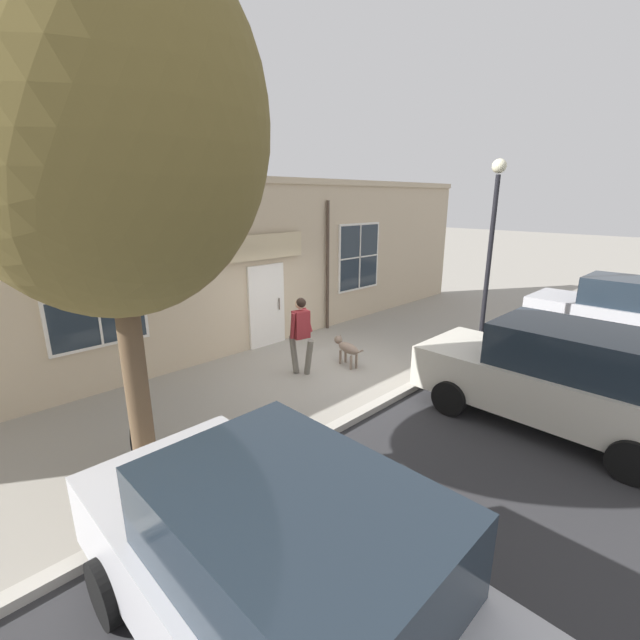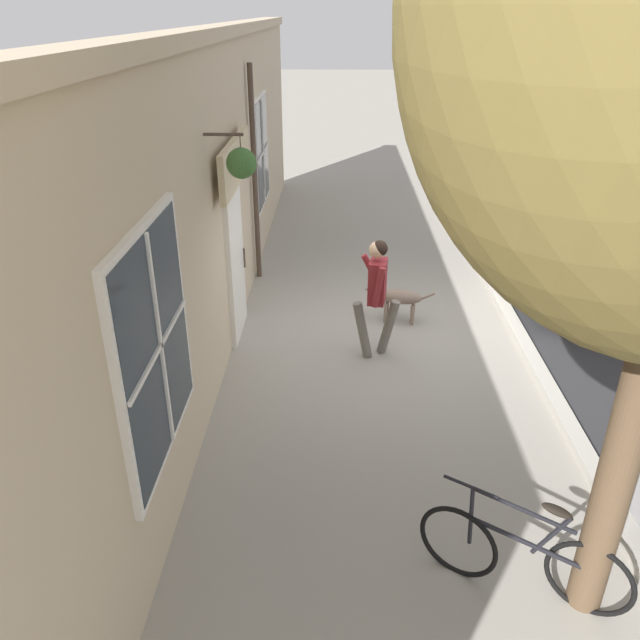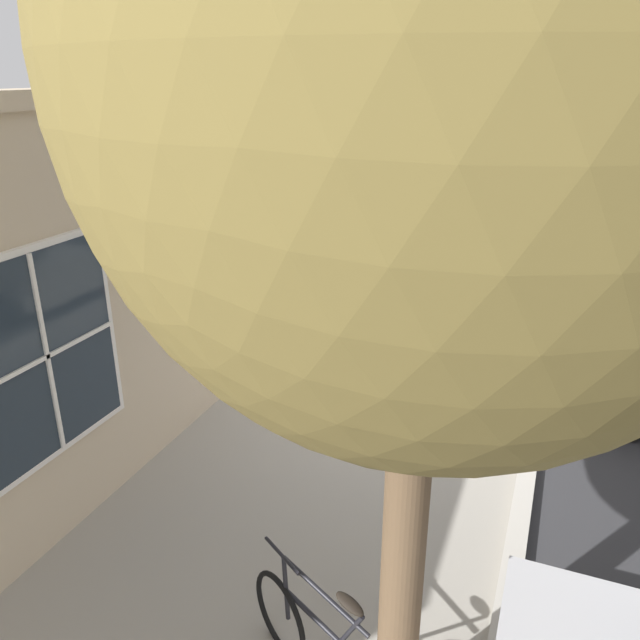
# 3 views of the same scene
# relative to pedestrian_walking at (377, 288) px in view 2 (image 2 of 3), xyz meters

# --- Properties ---
(ground_plane) EXTENTS (90.00, 90.00, 0.00)m
(ground_plane) POSITION_rel_pedestrian_walking_xyz_m (0.16, 0.42, -1.02)
(ground_plane) COLOR gray
(storefront_facade) EXTENTS (0.95, 18.00, 4.18)m
(storefront_facade) POSITION_rel_pedestrian_walking_xyz_m (-2.17, 0.42, 1.09)
(storefront_facade) COLOR #C6B293
(storefront_facade) RESTS_ON ground_plane
(pedestrian_walking) EXTENTS (0.68, 0.60, 1.70)m
(pedestrian_walking) POSITION_rel_pedestrian_walking_xyz_m (0.00, 0.00, 0.00)
(pedestrian_walking) COLOR #6B665B
(pedestrian_walking) RESTS_ON ground_plane
(dog_on_leash) EXTENTS (1.07, 0.38, 0.64)m
(dog_on_leash) POSITION_rel_pedestrian_walking_xyz_m (0.38, 1.06, -0.60)
(dog_on_leash) COLOR #7F6B5B
(dog_on_leash) RESTS_ON ground_plane
(leaning_bicycle) EXTENTS (1.59, 0.78, 1.01)m
(leaning_bicycle) POSITION_rel_pedestrian_walking_xyz_m (1.00, -3.95, -0.64)
(leaning_bicycle) COLOR black
(leaning_bicycle) RESTS_ON ground_plane
(parked_car_far_end) EXTENTS (4.30, 1.95, 1.75)m
(parked_car_far_end) POSITION_rel_pedestrian_walking_xyz_m (4.44, 7.15, -0.14)
(parked_car_far_end) COLOR #B7B7BC
(parked_car_far_end) RESTS_ON ground_plane
(street_lamp) EXTENTS (0.32, 0.32, 4.53)m
(street_lamp) POSITION_rel_pedestrian_walking_xyz_m (2.06, 4.19, 1.97)
(street_lamp) COLOR black
(street_lamp) RESTS_ON ground_plane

